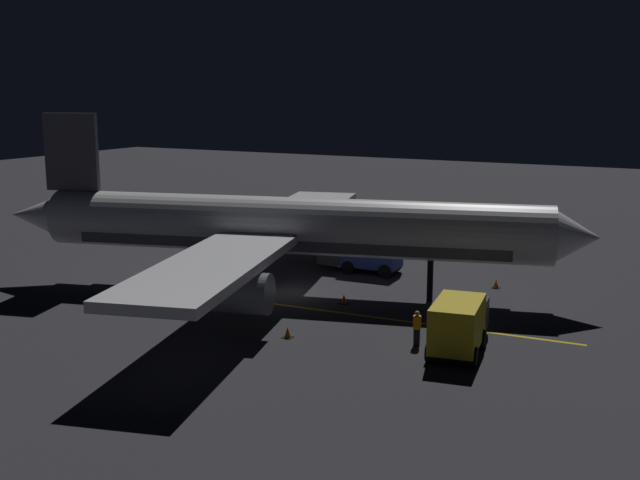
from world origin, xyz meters
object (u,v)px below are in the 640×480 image
ground_crew_worker (417,328)px  traffic_cone_near_right (288,333)px  traffic_cone_under_wing (496,284)px  catering_truck (364,253)px  baggage_truck (459,324)px  traffic_cone_near_left (344,299)px  airliner (281,228)px

ground_crew_worker → traffic_cone_near_right: (1.91, -6.16, -0.64)m
ground_crew_worker → traffic_cone_under_wing: 12.75m
catering_truck → traffic_cone_near_right: catering_truck is taller
traffic_cone_under_wing → traffic_cone_near_right: bearing=-24.4°
baggage_truck → traffic_cone_near_left: size_ratio=10.98×
baggage_truck → ground_crew_worker: (0.23, -2.04, -0.41)m
traffic_cone_near_left → traffic_cone_near_right: same height
traffic_cone_near_left → traffic_cone_near_right: (6.95, 0.25, 0.00)m
traffic_cone_near_left → ground_crew_worker: bearing=51.7°
traffic_cone_near_right → traffic_cone_under_wing: same height
baggage_truck → traffic_cone_near_left: baggage_truck is taller
traffic_cone_near_left → traffic_cone_under_wing: bearing=138.2°
catering_truck → traffic_cone_under_wing: bearing=89.4°
airliner → traffic_cone_near_right: size_ratio=65.93×
baggage_truck → ground_crew_worker: 2.09m
airliner → traffic_cone_near_right: 9.58m
airliner → catering_truck: size_ratio=6.41×
airliner → traffic_cone_under_wing: bearing=122.4°
airliner → catering_truck: (-7.31, 2.23, -2.70)m
catering_truck → traffic_cone_near_left: size_ratio=10.28×
traffic_cone_under_wing → airliner: bearing=-57.6°
baggage_truck → traffic_cone_near_right: 8.54m
traffic_cone_under_wing → catering_truck: bearing=-90.6°
traffic_cone_near_right → traffic_cone_under_wing: bearing=155.6°
airliner → baggage_truck: size_ratio=6.01×
traffic_cone_near_right → airliner: bearing=-147.4°
catering_truck → traffic_cone_near_right: size_ratio=10.28×
catering_truck → traffic_cone_near_right: (14.73, 2.52, -1.05)m
catering_truck → ground_crew_worker: 15.48m
baggage_truck → catering_truck: catering_truck is taller
baggage_truck → catering_truck: bearing=-139.6°
traffic_cone_near_left → catering_truck: bearing=-163.7°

